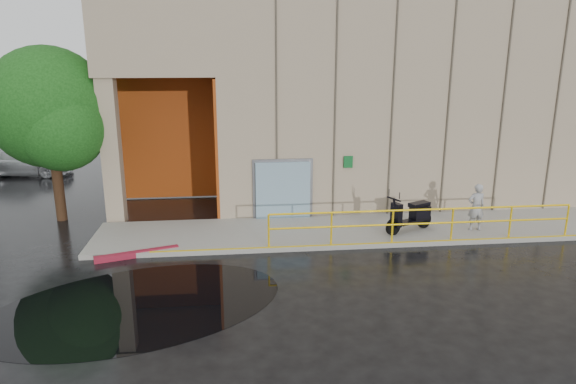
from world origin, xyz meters
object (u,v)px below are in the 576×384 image
red_curb (137,254)px  car_c (23,161)px  tree_near (52,113)px  person (476,207)px  scooter (411,206)px

red_curb → car_c: size_ratio=0.52×
tree_near → person: bearing=-11.7°
red_curb → tree_near: (-3.15, 3.69, 3.74)m
person → tree_near: size_ratio=0.26×
person → scooter: (-2.17, 0.11, 0.06)m
person → red_curb: size_ratio=0.65×
scooter → red_curb: (-8.52, -0.93, -0.90)m
scooter → tree_near: size_ratio=0.32×
red_curb → car_c: car_c is taller
tree_near → scooter: bearing=-13.3°
red_curb → car_c: bearing=122.9°
person → scooter: size_ratio=0.81×
person → scooter: 2.17m
tree_near → red_curb: bearing=-49.5°
red_curb → scooter: bearing=6.2°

